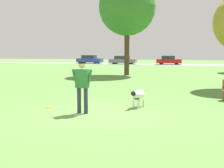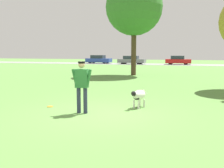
{
  "view_description": "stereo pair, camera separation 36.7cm",
  "coord_description": "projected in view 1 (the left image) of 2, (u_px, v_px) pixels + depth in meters",
  "views": [
    {
      "loc": [
        2.51,
        -7.81,
        1.97
      ],
      "look_at": [
        0.22,
        0.62,
        0.9
      ],
      "focal_mm": 42.0,
      "sensor_mm": 36.0,
      "label": 1
    },
    {
      "loc": [
        2.86,
        -7.7,
        1.97
      ],
      "look_at": [
        0.22,
        0.62,
        0.9
      ],
      "focal_mm": 42.0,
      "sensor_mm": 36.0,
      "label": 2
    }
  ],
  "objects": [
    {
      "name": "parked_car_blue",
      "position": [
        90.0,
        59.0,
        45.27
      ],
      "size": [
        4.4,
        1.94,
        1.43
      ],
      "rotation": [
        0.0,
        0.0,
        -0.03
      ],
      "color": "#284293",
      "rests_on": "ground_plane"
    },
    {
      "name": "frisbee",
      "position": [
        49.0,
        107.0,
        9.37
      ],
      "size": [
        0.21,
        0.21,
        0.02
      ],
      "color": "orange",
      "rests_on": "ground_plane"
    },
    {
      "name": "tree_mid_center",
      "position": [
        127.0,
        7.0,
        21.75
      ],
      "size": [
        4.73,
        4.73,
        8.05
      ],
      "color": "#4C3826",
      "rests_on": "ground_plane"
    },
    {
      "name": "dog",
      "position": [
        138.0,
        95.0,
        9.29
      ],
      "size": [
        0.54,
        0.95,
        0.64
      ],
      "rotation": [
        0.0,
        0.0,
        4.37
      ],
      "color": "silver",
      "rests_on": "ground_plane"
    },
    {
      "name": "ground_plane",
      "position": [
        100.0,
        114.0,
        8.37
      ],
      "size": [
        120.0,
        120.0,
        0.0
      ],
      "primitive_type": "plane",
      "color": "#56843D"
    },
    {
      "name": "far_road_strip",
      "position": [
        167.0,
        64.0,
        41.54
      ],
      "size": [
        120.0,
        6.0,
        0.01
      ],
      "color": "gray",
      "rests_on": "ground_plane"
    },
    {
      "name": "parked_car_grey",
      "position": [
        123.0,
        60.0,
        43.06
      ],
      "size": [
        4.48,
        1.95,
        1.35
      ],
      "rotation": [
        0.0,
        0.0,
        -0.03
      ],
      "color": "slate",
      "rests_on": "ground_plane"
    },
    {
      "name": "parked_car_red",
      "position": [
        169.0,
        60.0,
        41.52
      ],
      "size": [
        3.89,
        1.81,
        1.39
      ],
      "rotation": [
        0.0,
        0.0,
        -0.0
      ],
      "color": "red",
      "rests_on": "ground_plane"
    },
    {
      "name": "person",
      "position": [
        82.0,
        83.0,
        8.32
      ],
      "size": [
        0.68,
        0.26,
        1.68
      ],
      "rotation": [
        0.0,
        0.0,
        0.11
      ],
      "color": "#2D334C",
      "rests_on": "ground_plane"
    }
  ]
}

